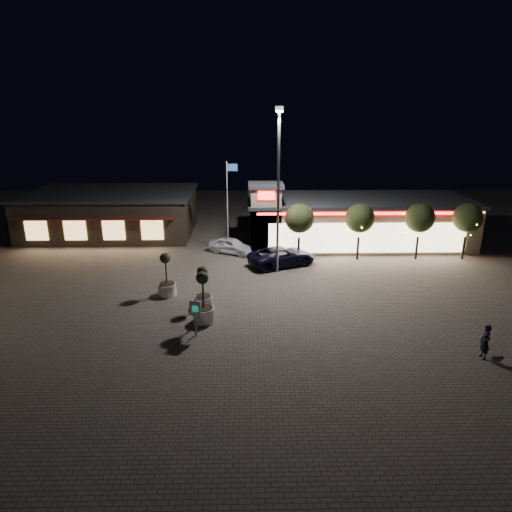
{
  "coord_description": "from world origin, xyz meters",
  "views": [
    {
      "loc": [
        -0.31,
        -25.52,
        12.28
      ],
      "look_at": [
        0.31,
        6.0,
        1.98
      ],
      "focal_mm": 32.0,
      "sensor_mm": 36.0,
      "label": 1
    }
  ],
  "objects_px": {
    "pickup_truck": "(282,256)",
    "planter_mid": "(203,306)",
    "white_sedan": "(231,246)",
    "pedestrian": "(485,342)",
    "planter_left": "(167,282)",
    "valet_sign": "(195,311)"
  },
  "relations": [
    {
      "from": "planter_left",
      "to": "valet_sign",
      "type": "xyz_separation_m",
      "value": [
        2.58,
        -5.79,
        0.51
      ]
    },
    {
      "from": "pedestrian",
      "to": "planter_left",
      "type": "bearing_deg",
      "value": -118.28
    },
    {
      "from": "planter_left",
      "to": "valet_sign",
      "type": "bearing_deg",
      "value": -65.99
    },
    {
      "from": "white_sedan",
      "to": "valet_sign",
      "type": "xyz_separation_m",
      "value": [
        -1.51,
        -15.17,
        0.76
      ]
    },
    {
      "from": "white_sedan",
      "to": "planter_left",
      "type": "height_order",
      "value": "planter_left"
    },
    {
      "from": "pedestrian",
      "to": "planter_mid",
      "type": "bearing_deg",
      "value": -109.32
    },
    {
      "from": "white_sedan",
      "to": "planter_left",
      "type": "bearing_deg",
      "value": -175.36
    },
    {
      "from": "planter_mid",
      "to": "pickup_truck",
      "type": "bearing_deg",
      "value": 61.74
    },
    {
      "from": "white_sedan",
      "to": "planter_left",
      "type": "relative_size",
      "value": 1.34
    },
    {
      "from": "white_sedan",
      "to": "pedestrian",
      "type": "distance_m",
      "value": 22.49
    },
    {
      "from": "planter_left",
      "to": "planter_mid",
      "type": "relative_size",
      "value": 0.96
    },
    {
      "from": "white_sedan",
      "to": "pedestrian",
      "type": "relative_size",
      "value": 2.21
    },
    {
      "from": "pickup_truck",
      "to": "planter_mid",
      "type": "distance_m",
      "value": 11.52
    },
    {
      "from": "pickup_truck",
      "to": "valet_sign",
      "type": "relative_size",
      "value": 2.67
    },
    {
      "from": "planter_mid",
      "to": "planter_left",
      "type": "bearing_deg",
      "value": 125.07
    },
    {
      "from": "planter_mid",
      "to": "valet_sign",
      "type": "xyz_separation_m",
      "value": [
        -0.28,
        -1.72,
        0.47
      ]
    },
    {
      "from": "pedestrian",
      "to": "planter_mid",
      "type": "height_order",
      "value": "planter_mid"
    },
    {
      "from": "pedestrian",
      "to": "planter_mid",
      "type": "xyz_separation_m",
      "value": [
        -14.72,
        4.53,
        0.06
      ]
    },
    {
      "from": "pickup_truck",
      "to": "planter_left",
      "type": "height_order",
      "value": "planter_left"
    },
    {
      "from": "pickup_truck",
      "to": "valet_sign",
      "type": "bearing_deg",
      "value": 131.07
    },
    {
      "from": "pickup_truck",
      "to": "planter_mid",
      "type": "xyz_separation_m",
      "value": [
        -5.45,
        -10.14,
        0.21
      ]
    },
    {
      "from": "pedestrian",
      "to": "valet_sign",
      "type": "relative_size",
      "value": 0.89
    }
  ]
}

